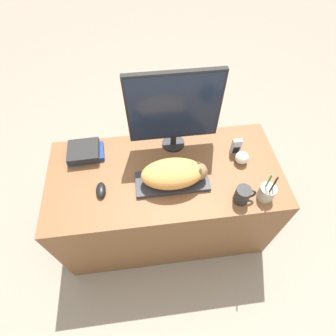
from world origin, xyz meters
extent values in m
plane|color=gray|center=(0.00, 0.00, 0.00)|extent=(12.00, 12.00, 0.00)
cube|color=brown|center=(0.00, 0.32, 0.35)|extent=(1.38, 0.65, 0.70)
cube|color=#2D2D33|center=(0.03, 0.25, 0.71)|extent=(0.41, 0.17, 0.02)
ellipsoid|color=#D18C47|center=(0.03, 0.25, 0.79)|extent=(0.35, 0.19, 0.13)
sphere|color=olive|center=(0.18, 0.25, 0.79)|extent=(0.10, 0.10, 0.10)
cone|color=olive|center=(0.18, 0.22, 0.83)|extent=(0.03, 0.03, 0.04)
cone|color=olive|center=(0.18, 0.27, 0.83)|extent=(0.03, 0.03, 0.04)
cylinder|color=black|center=(0.08, 0.54, 0.71)|extent=(0.14, 0.14, 0.02)
cylinder|color=black|center=(0.08, 0.54, 0.76)|extent=(0.04, 0.04, 0.08)
cube|color=black|center=(0.08, 0.54, 1.00)|extent=(0.52, 0.03, 0.44)
cube|color=#192338|center=(0.08, 0.53, 1.00)|extent=(0.50, 0.01, 0.42)
ellipsoid|color=black|center=(-0.37, 0.24, 0.72)|extent=(0.05, 0.10, 0.04)
cylinder|color=black|center=(0.39, 0.09, 0.75)|extent=(0.08, 0.08, 0.11)
torus|color=black|center=(0.43, 0.09, 0.75)|extent=(0.07, 0.01, 0.07)
cylinder|color=#B2A893|center=(0.52, 0.09, 0.75)|extent=(0.09, 0.09, 0.09)
cylinder|color=orange|center=(0.54, 0.10, 0.81)|extent=(0.01, 0.01, 0.14)
cylinder|color=#338C38|center=(0.51, 0.11, 0.82)|extent=(0.01, 0.01, 0.16)
cylinder|color=black|center=(0.52, 0.07, 0.83)|extent=(0.01, 0.01, 0.18)
sphere|color=silver|center=(0.46, 0.35, 0.74)|extent=(0.08, 0.08, 0.08)
cube|color=#99999E|center=(0.45, 0.42, 0.76)|extent=(0.06, 0.03, 0.11)
cube|color=black|center=(0.45, 0.41, 0.74)|extent=(0.04, 0.00, 0.05)
cube|color=navy|center=(-0.47, 0.51, 0.72)|extent=(0.23, 0.16, 0.03)
cube|color=black|center=(-0.47, 0.51, 0.75)|extent=(0.19, 0.17, 0.03)
camera|label=1|loc=(-0.09, -0.56, 1.96)|focal=28.00mm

